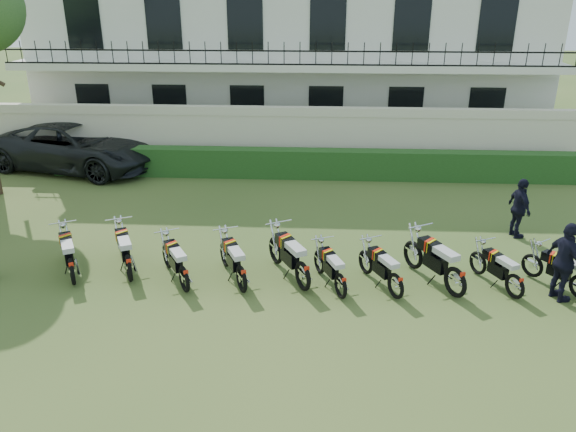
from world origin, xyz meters
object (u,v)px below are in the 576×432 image
motorcycle_7 (456,275)px  officer_2 (565,263)px  motorcycle_0 (71,265)px  motorcycle_1 (128,262)px  motorcycle_2 (184,273)px  motorcycle_8 (516,281)px  motorcycle_5 (341,280)px  motorcycle_6 (396,280)px  suv (76,146)px  officer_5 (519,208)px  motorcycle_3 (241,273)px  motorcycle_4 (303,269)px

motorcycle_7 → officer_2: size_ratio=1.10×
motorcycle_0 → motorcycle_1: bearing=-18.1°
motorcycle_1 → officer_2: size_ratio=1.04×
motorcycle_0 → officer_2: (10.55, -0.03, 0.39)m
motorcycle_1 → motorcycle_2: (1.34, -0.40, -0.03)m
motorcycle_7 → motorcycle_8: 1.26m
motorcycle_5 → motorcycle_6: (1.16, 0.05, 0.01)m
motorcycle_2 → motorcycle_5: motorcycle_2 is taller
motorcycle_7 → suv: bearing=115.4°
motorcycle_1 → officer_2: bearing=-27.0°
motorcycle_1 → motorcycle_2: size_ratio=1.10×
motorcycle_7 → motorcycle_8: motorcycle_7 is taller
suv → officer_5: 14.91m
motorcycle_7 → suv: suv is taller
suv → officer_2: officer_2 is taller
motorcycle_2 → officer_2: 8.00m
motorcycle_3 → motorcycle_6: 3.29m
motorcycle_4 → motorcycle_5: size_ratio=1.14×
motorcycle_3 → officer_2: 6.77m
motorcycle_0 → motorcycle_2: motorcycle_0 is taller
motorcycle_1 → motorcycle_8: 8.40m
motorcycle_1 → motorcycle_3: 2.60m
motorcycle_0 → officer_2: size_ratio=1.00×
motorcycle_0 → motorcycle_4: bearing=-27.9°
motorcycle_6 → motorcycle_7: motorcycle_7 is taller
officer_2 → motorcycle_4: bearing=71.5°
motorcycle_2 → motorcycle_7: size_ratio=0.86×
motorcycle_0 → motorcycle_3: (3.79, -0.12, -0.01)m
motorcycle_2 → suv: 10.41m
officer_2 → officer_5: officer_2 is taller
motorcycle_1 → motorcycle_2: bearing=-41.9°
motorcycle_8 → officer_5: (1.06, 3.27, 0.37)m
motorcycle_3 → officer_5: bearing=0.8°
motorcycle_4 → motorcycle_3: bearing=157.8°
motorcycle_3 → suv: suv is taller
motorcycle_3 → motorcycle_2: bearing=157.7°
motorcycle_7 → officer_2: officer_2 is taller
motorcycle_1 → motorcycle_3: motorcycle_1 is taller
motorcycle_0 → motorcycle_2: 2.56m
motorcycle_2 → motorcycle_4: 2.56m
motorcycle_2 → motorcycle_7: (5.79, 0.11, 0.07)m
motorcycle_1 → motorcycle_5: size_ratio=1.10×
motorcycle_2 → motorcycle_5: size_ratio=1.00×
motorcycle_3 → officer_2: (6.75, 0.09, 0.39)m
motorcycle_2 → motorcycle_6: (4.53, -0.02, -0.02)m
motorcycle_2 → motorcycle_7: bearing=-29.8°
motorcycle_5 → suv: (-9.23, 8.66, 0.41)m
motorcycle_1 → motorcycle_8: size_ratio=1.14×
officer_2 → motorcycle_1: bearing=70.6°
motorcycle_8 → motorcycle_0: bearing=154.4°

